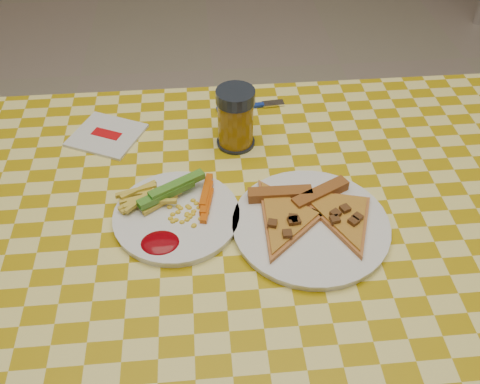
# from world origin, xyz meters

# --- Properties ---
(table) EXTENTS (1.28, 0.88, 0.76)m
(table) POSITION_xyz_m (0.00, 0.00, 0.68)
(table) COLOR silver
(table) RESTS_ON ground
(plate_left) EXTENTS (0.25, 0.25, 0.01)m
(plate_left) POSITION_xyz_m (-0.13, 0.02, 0.76)
(plate_left) COLOR white
(plate_left) RESTS_ON table
(plate_right) EXTENTS (0.28, 0.28, 0.01)m
(plate_right) POSITION_xyz_m (0.10, -0.02, 0.76)
(plate_right) COLOR white
(plate_right) RESTS_ON table
(fries_veggies) EXTENTS (0.19, 0.18, 0.04)m
(fries_veggies) POSITION_xyz_m (-0.13, 0.04, 0.78)
(fries_veggies) COLOR gold
(fries_veggies) RESTS_ON plate_left
(pizza_slices) EXTENTS (0.28, 0.26, 0.02)m
(pizza_slices) POSITION_xyz_m (0.11, -0.01, 0.78)
(pizza_slices) COLOR #B56C37
(pizza_slices) RESTS_ON plate_right
(drink_glass) EXTENTS (0.08, 0.08, 0.13)m
(drink_glass) POSITION_xyz_m (-0.01, 0.22, 0.82)
(drink_glass) COLOR black
(drink_glass) RESTS_ON table
(napkin) EXTENTS (0.17, 0.17, 0.01)m
(napkin) POSITION_xyz_m (-0.27, 0.27, 0.76)
(napkin) COLOR silver
(napkin) RESTS_ON table
(fork) EXTENTS (0.15, 0.03, 0.01)m
(fork) POSITION_xyz_m (0.04, 0.35, 0.76)
(fork) COLOR navy
(fork) RESTS_ON table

